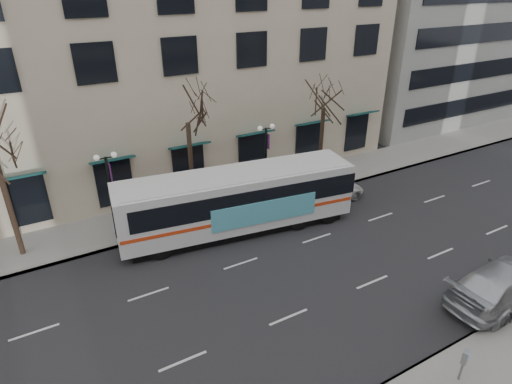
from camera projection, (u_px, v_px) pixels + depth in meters
ground at (263, 288)px, 20.91m from camera, size 160.00×160.00×0.00m
sidewalk_far at (260, 192)px, 30.07m from camera, size 80.00×4.00×0.15m
building_hotel at (94, 2)px, 30.95m from camera, size 40.00×20.00×24.00m
tree_far_mid at (187, 107)px, 24.64m from camera, size 3.60×3.60×8.55m
tree_far_right at (325, 94)px, 29.25m from camera, size 3.60×3.60×8.06m
lamp_post_left at (111, 191)px, 23.77m from camera, size 1.22×0.45×5.21m
lamp_post_right at (266, 158)px, 28.16m from camera, size 1.22×0.45×5.21m
city_bus at (239, 199)px, 24.87m from camera, size 14.10×4.90×3.75m
silver_car at (504, 284)px, 19.77m from camera, size 6.47×2.81×1.85m
white_pickup at (331, 190)px, 29.02m from camera, size 4.76×2.33×1.30m
pay_station at (464, 359)px, 15.56m from camera, size 0.36×0.30×1.42m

